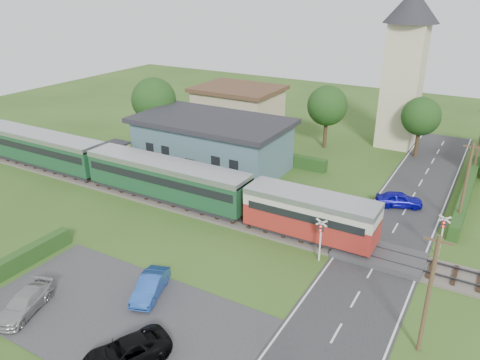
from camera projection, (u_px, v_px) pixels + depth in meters
The scene contains 29 objects.
ground at pixel (243, 235), 36.31m from camera, with size 120.00×120.00×0.00m, color #2D4C19.
railway_track at pixel (255, 223), 37.86m from camera, with size 76.00×3.20×0.49m.
road at pixel (371, 272), 31.69m from camera, with size 6.00×70.00×0.05m, color #28282B.
car_park at pixel (120, 316), 27.43m from camera, with size 17.00×9.00×0.08m, color #333335.
crossing_deck at pixel (379, 255), 33.21m from camera, with size 6.20×3.40×0.45m, color #333335.
platform at pixel (180, 184), 44.97m from camera, with size 30.00×3.00×0.45m, color gray.
equipment_hut at pixel (116, 155), 48.06m from camera, with size 2.30×2.30×2.55m.
station_building at pixel (212, 143), 48.62m from camera, with size 16.00×9.00×5.30m.
train at pixel (139, 172), 42.64m from camera, with size 43.20×2.90×3.40m.
church_tower at pixel (406, 58), 52.31m from camera, with size 6.00×6.00×17.60m.
house_west at pixel (238, 107), 62.04m from camera, with size 10.80×8.80×5.50m.
hedge_carpark at pixel (14, 263), 31.58m from camera, with size 0.80×9.00×1.20m, color #193814.
hedge_roadside at pixel (467, 192), 42.28m from camera, with size 0.80×18.00×1.20m, color #193814.
hedge_station at pixel (234, 149), 53.01m from camera, with size 22.00×0.80×1.30m, color #193814.
tree_a at pixel (154, 100), 54.57m from camera, with size 5.20×5.20×8.00m.
tree_b at pixel (327, 106), 53.59m from camera, with size 4.60×4.60×7.34m.
tree_c at pixel (421, 117), 50.72m from camera, with size 4.20×4.20×6.78m.
utility_pole_b at pixel (429, 294), 23.57m from camera, with size 1.40×0.22×7.00m.
utility_pole_c at pixel (465, 184), 36.31m from camera, with size 1.40×0.22×7.00m.
utility_pole_d at pixel (480, 142), 45.87m from camera, with size 1.40×0.22×7.00m.
crossing_signal_near at pixel (321, 234), 32.20m from camera, with size 0.84×0.28×3.28m.
crossing_signal_far at pixel (443, 230), 32.70m from camera, with size 0.84×0.28×3.28m.
streetlamp_west at pixel (173, 107), 61.19m from camera, with size 0.30×0.30×5.15m.
car_on_road at pixel (399, 199), 40.58m from camera, with size 1.58×3.92×1.33m, color #0C08A3.
car_park_blue at pixel (150, 286), 29.03m from camera, with size 1.35×3.86×1.27m, color #1D4397.
car_park_silver at pixel (24, 303), 27.54m from camera, with size 1.68×4.13×1.20m, color #9B9B9B.
car_park_dark at pixel (126, 352), 23.84m from camera, with size 2.11×4.58×1.27m, color black.
pedestrian_near at pixel (260, 195), 40.09m from camera, with size 0.60×0.40×1.66m, color gray.
pedestrian_far at pixel (134, 164), 46.69m from camera, with size 0.86×0.67×1.78m, color gray.
Camera 1 is at (15.69, -27.59, 18.15)m, focal length 35.00 mm.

